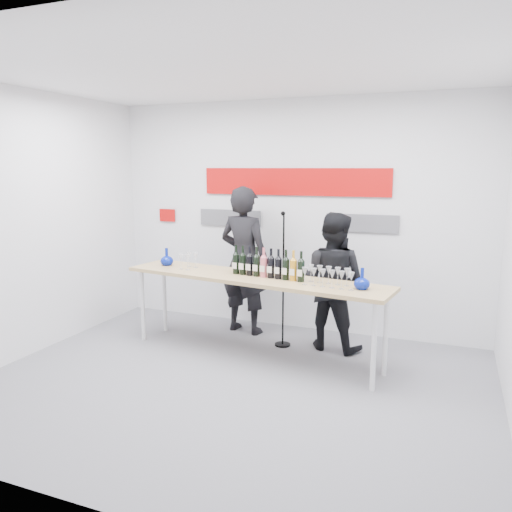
# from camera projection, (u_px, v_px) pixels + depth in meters

# --- Properties ---
(ground) EXTENTS (5.00, 5.00, 0.00)m
(ground) POSITION_uv_depth(u_px,v_px,m) (231.00, 384.00, 4.97)
(ground) COLOR slate
(ground) RESTS_ON ground
(back_wall) EXTENTS (5.00, 0.04, 3.00)m
(back_wall) POSITION_uv_depth(u_px,v_px,m) (293.00, 216.00, 6.54)
(back_wall) COLOR silver
(back_wall) RESTS_ON ground
(signage) EXTENTS (3.38, 0.02, 0.79)m
(signage) POSITION_uv_depth(u_px,v_px,m) (289.00, 193.00, 6.48)
(signage) COLOR #B30807
(signage) RESTS_ON back_wall
(tasting_table) EXTENTS (3.18, 1.05, 0.94)m
(tasting_table) POSITION_uv_depth(u_px,v_px,m) (253.00, 282.00, 5.57)
(tasting_table) COLOR tan
(tasting_table) RESTS_ON ground
(wine_bottles) EXTENTS (0.89, 0.20, 0.33)m
(wine_bottles) POSITION_uv_depth(u_px,v_px,m) (267.00, 263.00, 5.47)
(wine_bottles) COLOR black
(wine_bottles) RESTS_ON tasting_table
(decanter_left) EXTENTS (0.16, 0.16, 0.21)m
(decanter_left) POSITION_uv_depth(u_px,v_px,m) (167.00, 257.00, 6.17)
(decanter_left) COLOR navy
(decanter_left) RESTS_ON tasting_table
(decanter_right) EXTENTS (0.16, 0.16, 0.21)m
(decanter_right) POSITION_uv_depth(u_px,v_px,m) (362.00, 279.00, 4.96)
(decanter_right) COLOR navy
(decanter_right) RESTS_ON tasting_table
(glasses_left) EXTENTS (0.19, 0.24, 0.18)m
(glasses_left) POSITION_uv_depth(u_px,v_px,m) (188.00, 261.00, 5.98)
(glasses_left) COLOR silver
(glasses_left) RESTS_ON tasting_table
(glasses_right) EXTENTS (0.56, 0.29, 0.18)m
(glasses_right) POSITION_uv_depth(u_px,v_px,m) (328.00, 277.00, 5.10)
(glasses_right) COLOR silver
(glasses_right) RESTS_ON tasting_table
(presenter_left) EXTENTS (0.76, 0.56, 1.90)m
(presenter_left) POSITION_uv_depth(u_px,v_px,m) (244.00, 260.00, 6.43)
(presenter_left) COLOR black
(presenter_left) RESTS_ON ground
(presenter_right) EXTENTS (0.88, 0.74, 1.63)m
(presenter_right) POSITION_uv_depth(u_px,v_px,m) (332.00, 281.00, 5.86)
(presenter_right) COLOR black
(presenter_right) RESTS_ON ground
(mic_stand) EXTENTS (0.19, 0.19, 1.64)m
(mic_stand) POSITION_uv_depth(u_px,v_px,m) (283.00, 306.00, 5.97)
(mic_stand) COLOR black
(mic_stand) RESTS_ON ground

